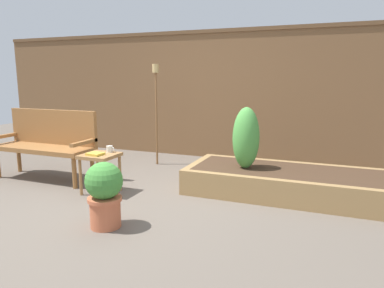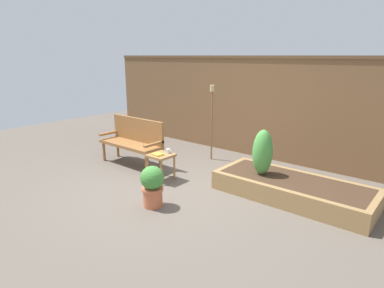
{
  "view_description": "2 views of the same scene",
  "coord_description": "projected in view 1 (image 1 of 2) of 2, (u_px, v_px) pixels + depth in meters",
  "views": [
    {
      "loc": [
        2.17,
        -3.25,
        1.38
      ],
      "look_at": [
        0.48,
        0.95,
        0.53
      ],
      "focal_mm": 33.5,
      "sensor_mm": 36.0,
      "label": 1
    },
    {
      "loc": [
        3.52,
        -3.65,
        2.16
      ],
      "look_at": [
        0.05,
        0.5,
        0.69
      ],
      "focal_mm": 30.47,
      "sensor_mm": 36.0,
      "label": 2
    }
  ],
  "objects": [
    {
      "name": "shrub_near_bench",
      "position": [
        246.0,
        138.0,
        4.27
      ],
      "size": [
        0.32,
        0.32,
        0.74
      ],
      "color": "brown",
      "rests_on": "raised_planter_bed"
    },
    {
      "name": "ground_plane",
      "position": [
        121.0,
        202.0,
        4.02
      ],
      "size": [
        14.0,
        14.0,
        0.0
      ],
      "primitive_type": "plane",
      "color": "#60564C"
    },
    {
      "name": "garden_bench",
      "position": [
        48.0,
        139.0,
        4.91
      ],
      "size": [
        1.44,
        0.48,
        0.94
      ],
      "color": "#936033",
      "rests_on": "ground_plane"
    },
    {
      "name": "tiki_torch",
      "position": [
        156.0,
        96.0,
        5.58
      ],
      "size": [
        0.1,
        0.1,
        1.58
      ],
      "color": "brown",
      "rests_on": "ground_plane"
    },
    {
      "name": "cup_on_table",
      "position": [
        110.0,
        149.0,
        4.36
      ],
      "size": [
        0.11,
        0.07,
        0.08
      ],
      "color": "silver",
      "rests_on": "side_table"
    },
    {
      "name": "side_table",
      "position": [
        100.0,
        161.0,
        4.28
      ],
      "size": [
        0.4,
        0.4,
        0.48
      ],
      "color": "#9E7042",
      "rests_on": "ground_plane"
    },
    {
      "name": "fence_back",
      "position": [
        202.0,
        94.0,
        6.19
      ],
      "size": [
        8.4,
        0.14,
        2.16
      ],
      "color": "brown",
      "rests_on": "ground_plane"
    },
    {
      "name": "raised_planter_bed",
      "position": [
        288.0,
        182.0,
        4.26
      ],
      "size": [
        2.4,
        1.0,
        0.3
      ],
      "color": "#997547",
      "rests_on": "ground_plane"
    },
    {
      "name": "potted_boxwood",
      "position": [
        104.0,
        192.0,
        3.3
      ],
      "size": [
        0.35,
        0.35,
        0.62
      ],
      "color": "#C66642",
      "rests_on": "ground_plane"
    },
    {
      "name": "book_on_table",
      "position": [
        95.0,
        154.0,
        4.2
      ],
      "size": [
        0.19,
        0.16,
        0.03
      ],
      "primitive_type": "cube",
      "rotation": [
        0.0,
        0.0,
        -0.09
      ],
      "color": "gold",
      "rests_on": "side_table"
    }
  ]
}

